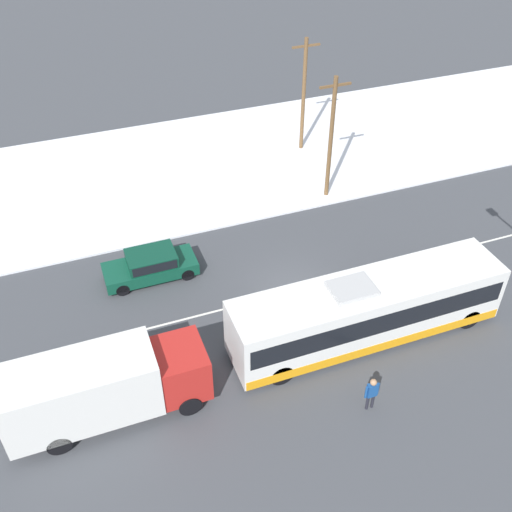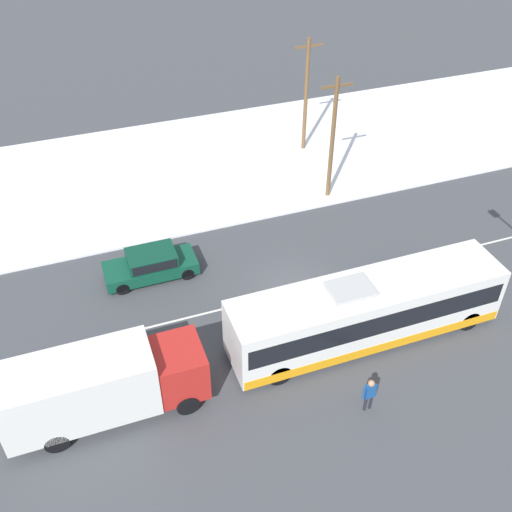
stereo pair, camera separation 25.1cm
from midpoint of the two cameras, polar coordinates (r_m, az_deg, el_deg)
The scene contains 9 objects.
ground_plane at distance 28.64m, azimuth 3.33°, elevation -3.37°, with size 120.00×120.00×0.00m, color #424449.
snow_lot at distance 38.41m, azimuth -4.29°, elevation 8.78°, with size 80.00×13.49×0.12m.
lane_marking_center at distance 28.64m, azimuth 3.33°, elevation -3.37°, with size 60.00×0.12×0.00m.
city_bus at distance 25.83m, azimuth 10.26°, elevation -5.09°, with size 11.97×2.57×3.16m.
box_truck at distance 23.23m, azimuth -14.75°, elevation -11.92°, with size 7.50×2.30×3.03m.
sedan_car at distance 29.35m, azimuth -10.23°, elevation -0.78°, with size 4.46×1.80×1.44m.
pedestrian_at_stop at distance 23.60m, azimuth 10.68°, elevation -12.52°, with size 0.59×0.26×1.65m.
utility_pole_roadside at distance 33.53m, azimuth 6.94°, elevation 11.18°, with size 1.80×0.24×7.25m.
utility_pole_snowlot at distance 38.48m, azimuth 4.37°, elevation 15.14°, with size 1.80×0.24×7.31m.
Camera 1 is at (-9.13, -19.23, 19.17)m, focal length 42.00 mm.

